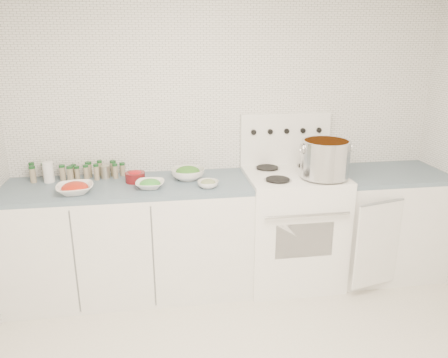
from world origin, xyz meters
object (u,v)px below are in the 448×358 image
stock_pot (325,157)px  bowl_snowpea (150,184)px  bowl_tomato (75,188)px  stove (291,223)px

stock_pot → bowl_snowpea: stock_pot is taller
bowl_tomato → bowl_snowpea: bowl_tomato is taller
stock_pot → bowl_snowpea: (-1.32, 0.06, -0.17)m
stock_pot → bowl_snowpea: bearing=177.3°
bowl_tomato → bowl_snowpea: 0.53m
stove → stock_pot: (0.19, -0.16, 0.60)m
stove → bowl_tomato: size_ratio=4.78×
stove → bowl_tomato: 1.72m
stove → bowl_snowpea: size_ratio=5.78×
bowl_tomato → bowl_snowpea: bearing=3.8°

